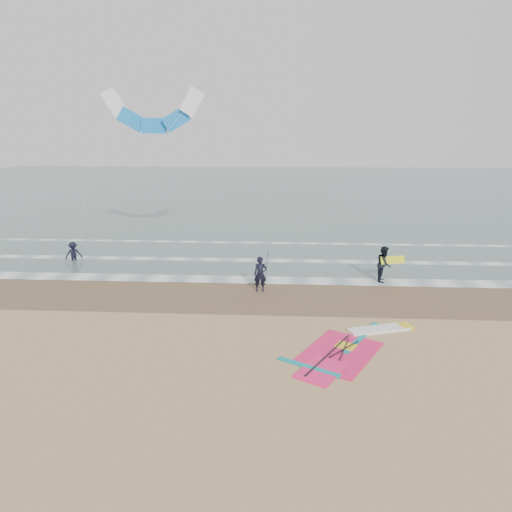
# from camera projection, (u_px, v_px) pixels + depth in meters

# --- Properties ---
(ground) EXTENTS (120.00, 120.00, 0.00)m
(ground) POSITION_uv_depth(u_px,v_px,m) (278.00, 355.00, 15.87)
(ground) COLOR tan
(ground) RESTS_ON ground
(sea_water) EXTENTS (120.00, 80.00, 0.02)m
(sea_water) POSITION_uv_depth(u_px,v_px,m) (282.00, 189.00, 62.10)
(sea_water) COLOR #47605E
(sea_water) RESTS_ON ground
(wet_sand_band) EXTENTS (120.00, 5.00, 0.01)m
(wet_sand_band) POSITION_uv_depth(u_px,v_px,m) (279.00, 295.00, 21.65)
(wet_sand_band) COLOR brown
(wet_sand_band) RESTS_ON ground
(foam_waterline) EXTENTS (120.00, 9.15, 0.02)m
(foam_waterline) POSITION_uv_depth(u_px,v_px,m) (280.00, 268.00, 25.92)
(foam_waterline) COLOR white
(foam_waterline) RESTS_ON ground
(windsurf_rig) EXTENTS (5.35, 5.06, 0.13)m
(windsurf_rig) POSITION_uv_depth(u_px,v_px,m) (352.00, 346.00, 16.45)
(windsurf_rig) COLOR white
(windsurf_rig) RESTS_ON ground
(person_standing) EXTENTS (0.68, 0.49, 1.73)m
(person_standing) POSITION_uv_depth(u_px,v_px,m) (260.00, 274.00, 22.01)
(person_standing) COLOR black
(person_standing) RESTS_ON ground
(person_walking) EXTENTS (0.93, 1.07, 1.87)m
(person_walking) POSITION_uv_depth(u_px,v_px,m) (384.00, 264.00, 23.46)
(person_walking) COLOR black
(person_walking) RESTS_ON ground
(person_wading) EXTENTS (1.13, 0.97, 1.52)m
(person_wading) POSITION_uv_depth(u_px,v_px,m) (73.00, 249.00, 27.25)
(person_wading) COLOR black
(person_wading) RESTS_ON ground
(held_pole) EXTENTS (0.17, 0.86, 1.82)m
(held_pole) POSITION_uv_depth(u_px,v_px,m) (267.00, 266.00, 21.89)
(held_pole) COLOR black
(held_pole) RESTS_ON ground
(carried_kiteboard) EXTENTS (1.30, 0.51, 0.39)m
(carried_kiteboard) POSITION_uv_depth(u_px,v_px,m) (393.00, 260.00, 23.28)
(carried_kiteboard) COLOR yellow
(carried_kiteboard) RESTS_ON ground
(surf_kite) EXTENTS (7.73, 3.18, 9.19)m
(surf_kite) POSITION_uv_depth(u_px,v_px,m) (153.00, 114.00, 27.73)
(surf_kite) COLOR white
(surf_kite) RESTS_ON ground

